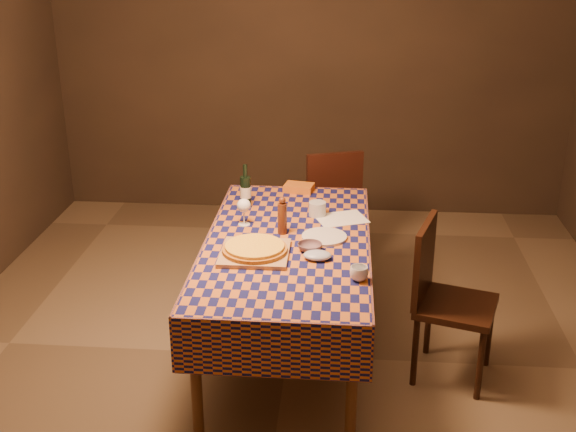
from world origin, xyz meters
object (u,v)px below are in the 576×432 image
(cutting_board, at_px, (255,253))
(wine_bottle, at_px, (246,191))
(chair_right, at_px, (442,292))
(dining_table, at_px, (287,252))
(bowl, at_px, (310,247))
(white_plate, at_px, (324,237))
(chair_far, at_px, (329,201))
(pizza, at_px, (255,248))

(cutting_board, relative_size, wine_bottle, 1.32)
(chair_right, bearing_deg, wine_bottle, 153.12)
(dining_table, relative_size, chair_right, 1.98)
(cutting_board, height_order, chair_right, chair_right)
(bowl, relative_size, white_plate, 0.52)
(bowl, xyz_separation_m, white_plate, (0.07, 0.18, -0.01))
(cutting_board, distance_m, white_plate, 0.45)
(bowl, bearing_deg, chair_far, 87.11)
(pizza, relative_size, wine_bottle, 1.27)
(bowl, relative_size, chair_right, 0.14)
(cutting_board, distance_m, pizza, 0.03)
(wine_bottle, xyz_separation_m, chair_far, (0.52, 0.81, -0.35))
(cutting_board, height_order, white_plate, cutting_board)
(white_plate, bearing_deg, chair_far, 90.00)
(pizza, distance_m, bowl, 0.31)
(dining_table, relative_size, wine_bottle, 6.55)
(chair_right, bearing_deg, pizza, -173.57)
(cutting_board, bearing_deg, chair_far, 76.41)
(dining_table, distance_m, white_plate, 0.23)
(chair_far, bearing_deg, white_plate, -90.00)
(cutting_board, distance_m, chair_far, 1.60)
(pizza, bearing_deg, white_plate, 35.17)
(dining_table, distance_m, pizza, 0.29)
(chair_far, bearing_deg, cutting_board, -103.59)
(chair_far, bearing_deg, pizza, -103.59)
(pizza, bearing_deg, wine_bottle, 101.52)
(pizza, height_order, bowl, pizza)
(bowl, bearing_deg, wine_bottle, 124.65)
(pizza, height_order, chair_right, chair_right)
(cutting_board, height_order, pizza, pizza)
(cutting_board, bearing_deg, white_plate, 35.17)
(white_plate, bearing_deg, chair_right, -11.95)
(wine_bottle, xyz_separation_m, white_plate, (0.52, -0.46, -0.10))
(pizza, bearing_deg, cutting_board, 0.00)
(bowl, height_order, white_plate, bowl)
(white_plate, relative_size, chair_right, 0.28)
(pizza, height_order, chair_far, chair_far)
(bowl, bearing_deg, pizza, -164.95)
(wine_bottle, bearing_deg, pizza, -78.48)
(dining_table, xyz_separation_m, chair_right, (0.88, -0.09, -0.17))
(pizza, bearing_deg, chair_far, 76.41)
(pizza, bearing_deg, chair_right, 6.43)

